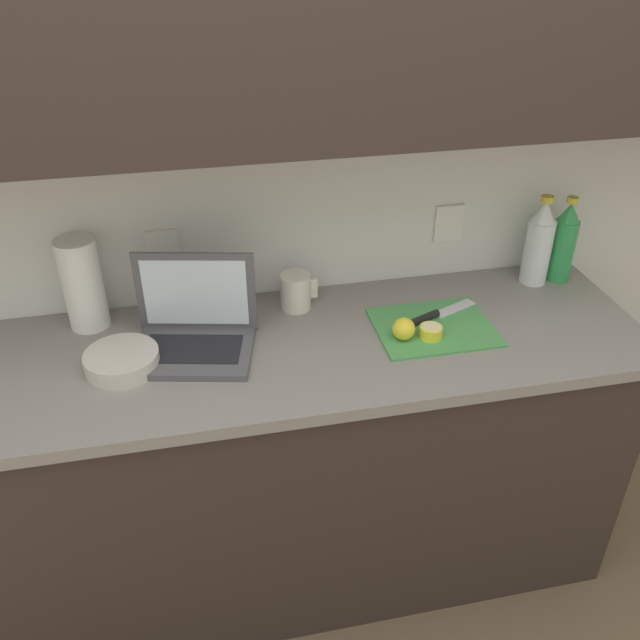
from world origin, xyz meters
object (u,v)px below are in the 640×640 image
object	(u,v)px
bottle_green_soda	(539,243)
lemon_whole_beside	(404,329)
lemon_half_cut	(431,332)
bottle_oil_tall	(564,242)
cutting_board	(434,328)
paper_towel_roll	(83,284)
measuring_cup	(296,291)
bowl_white	(122,361)
knife	(430,316)
laptop	(194,327)

from	to	relation	value
bottle_green_soda	lemon_whole_beside	bearing A→B (deg)	-154.60
lemon_half_cut	bottle_oil_tall	size ratio (longest dim) A/B	0.23
cutting_board	paper_towel_roll	bearing A→B (deg)	166.60
cutting_board	bottle_oil_tall	distance (m)	0.54
measuring_cup	paper_towel_roll	bearing A→B (deg)	177.28
bowl_white	knife	bearing A→B (deg)	3.35
laptop	bowl_white	xyz separation A→B (m)	(-0.19, -0.06, -0.04)
cutting_board	knife	world-z (taller)	knife
laptop	measuring_cup	bearing A→B (deg)	37.90
bottle_oil_tall	lemon_whole_beside	bearing A→B (deg)	-157.86
laptop	knife	xyz separation A→B (m)	(0.67, -0.01, -0.04)
bowl_white	measuring_cup	bearing A→B (deg)	22.68
laptop	bowl_white	distance (m)	0.21
lemon_whole_beside	paper_towel_roll	xyz separation A→B (m)	(-0.85, 0.27, 0.09)
laptop	bowl_white	size ratio (longest dim) A/B	1.89
lemon_half_cut	bottle_green_soda	distance (m)	0.51
lemon_half_cut	bowl_white	distance (m)	0.83
cutting_board	measuring_cup	bearing A→B (deg)	151.16
laptop	lemon_whole_beside	xyz separation A→B (m)	(0.56, -0.10, -0.02)
bottle_green_soda	bottle_oil_tall	world-z (taller)	bottle_green_soda
laptop	lemon_whole_beside	size ratio (longest dim) A/B	5.75
knife	bottle_oil_tall	size ratio (longest dim) A/B	0.88
laptop	cutting_board	distance (m)	0.67
laptop	bottle_green_soda	distance (m)	1.08
knife	cutting_board	bearing A→B (deg)	-117.63
measuring_cup	bowl_white	size ratio (longest dim) A/B	0.58
lemon_half_cut	lemon_whole_beside	xyz separation A→B (m)	(-0.08, 0.01, 0.01)
cutting_board	knife	size ratio (longest dim) A/B	1.36
laptop	paper_towel_roll	xyz separation A→B (m)	(-0.29, 0.17, 0.07)
laptop	lemon_half_cut	world-z (taller)	laptop
lemon_half_cut	paper_towel_roll	world-z (taller)	paper_towel_roll
cutting_board	lemon_whole_beside	bearing A→B (deg)	-159.56
bottle_green_soda	measuring_cup	distance (m)	0.77
lemon_whole_beside	bottle_green_soda	world-z (taller)	bottle_green_soda
knife	lemon_half_cut	distance (m)	0.09
laptop	lemon_half_cut	size ratio (longest dim) A/B	5.71
bottle_green_soda	paper_towel_roll	size ratio (longest dim) A/B	1.08
lemon_whole_beside	laptop	bearing A→B (deg)	170.35
bottle_oil_tall	measuring_cup	bearing A→B (deg)	-179.78
bottle_green_soda	bowl_white	bearing A→B (deg)	-170.53
cutting_board	bowl_white	xyz separation A→B (m)	(-0.86, -0.01, 0.02)
cutting_board	lemon_whole_beside	xyz separation A→B (m)	(-0.11, -0.04, 0.04)
lemon_half_cut	paper_towel_roll	bearing A→B (deg)	163.57
cutting_board	lemon_whole_beside	world-z (taller)	lemon_whole_beside
lemon_half_cut	bottle_oil_tall	xyz separation A→B (m)	(0.52, 0.25, 0.10)
lemon_half_cut	measuring_cup	world-z (taller)	measuring_cup
cutting_board	bottle_oil_tall	size ratio (longest dim) A/B	1.19
bottle_green_soda	lemon_half_cut	bearing A→B (deg)	-150.12
bottle_green_soda	bowl_white	size ratio (longest dim) A/B	1.50
bottle_oil_tall	bowl_white	bearing A→B (deg)	-171.12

